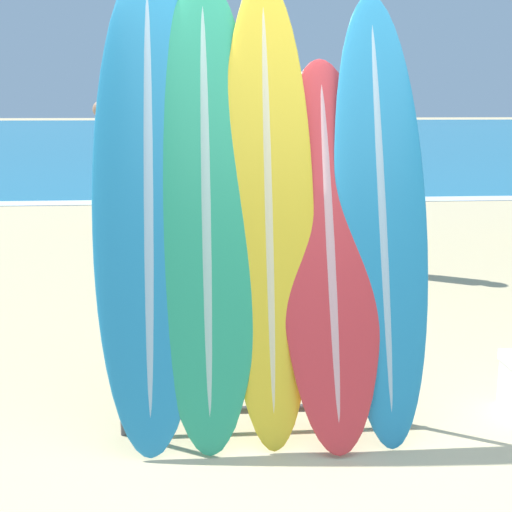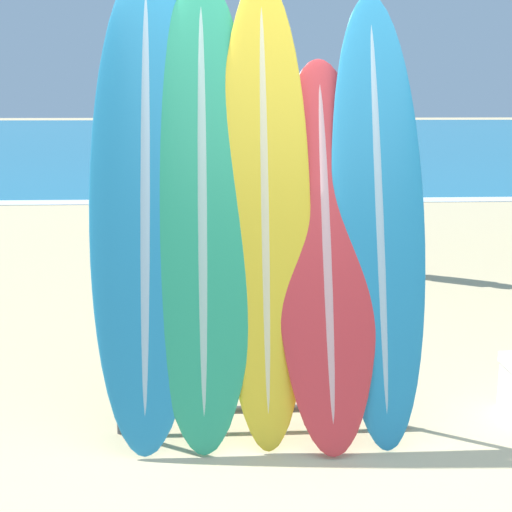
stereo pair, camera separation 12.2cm
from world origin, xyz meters
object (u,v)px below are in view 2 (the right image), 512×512
(person_near_water, at_px, (193,160))
(surfboard_slot_4, at_px, (378,213))
(person_far_left, at_px, (115,159))
(surfboard_slot_3, at_px, (325,247))
(person_mid_beach, at_px, (384,185))
(surfboard_slot_2, at_px, (265,205))
(surfboard_slot_0, at_px, (146,198))
(surfboard_rack, at_px, (264,356))
(surfboard_slot_1, at_px, (203,205))

(person_near_water, bearing_deg, surfboard_slot_4, 43.97)
(person_near_water, distance_m, person_far_left, 1.83)
(surfboard_slot_3, xyz_separation_m, person_mid_beach, (1.15, 3.60, -0.09))
(surfboard_slot_2, relative_size, surfboard_slot_3, 1.22)
(person_far_left, bearing_deg, surfboard_slot_0, 1.30)
(surfboard_rack, xyz_separation_m, surfboard_slot_3, (0.33, 0.06, 0.58))
(surfboard_slot_1, relative_size, surfboard_slot_4, 1.04)
(person_mid_beach, bearing_deg, surfboard_slot_3, -114.96)
(surfboard_slot_4, bearing_deg, surfboard_slot_2, 179.97)
(person_near_water, xyz_separation_m, person_far_left, (-1.05, -1.49, 0.14))
(surfboard_slot_2, bearing_deg, surfboard_slot_1, 178.93)
(surfboard_slot_1, relative_size, person_far_left, 1.38)
(surfboard_slot_0, xyz_separation_m, surfboard_slot_2, (0.63, -0.03, -0.04))
(surfboard_slot_1, relative_size, person_near_water, 1.60)
(surfboard_slot_1, distance_m, surfboard_slot_3, 0.69)
(surfboard_rack, xyz_separation_m, person_far_left, (-1.69, 6.59, 0.55))
(surfboard_slot_1, xyz_separation_m, surfboard_slot_4, (0.94, -0.01, -0.05))
(surfboard_slot_2, bearing_deg, person_near_water, 94.65)
(surfboard_rack, height_order, person_near_water, person_near_water)
(surfboard_slot_3, xyz_separation_m, person_far_left, (-2.02, 6.53, -0.04))
(surfboard_slot_0, distance_m, surfboard_slot_4, 1.25)
(surfboard_slot_0, relative_size, surfboard_slot_4, 1.07)
(surfboard_slot_0, relative_size, surfboard_slot_1, 1.03)
(surfboard_slot_0, height_order, person_far_left, surfboard_slot_0)
(surfboard_slot_1, bearing_deg, surfboard_rack, -21.00)
(surfboard_slot_4, height_order, person_near_water, surfboard_slot_4)
(person_mid_beach, bearing_deg, surfboard_rack, -119.26)
(surfboard_slot_3, height_order, person_mid_beach, surfboard_slot_3)
(surfboard_slot_1, bearing_deg, surfboard_slot_2, -1.07)
(surfboard_slot_3, bearing_deg, surfboard_slot_2, 170.62)
(surfboard_slot_2, bearing_deg, surfboard_slot_0, 177.54)
(person_mid_beach, bearing_deg, surfboard_slot_2, -119.78)
(surfboard_slot_0, distance_m, surfboard_slot_2, 0.63)
(surfboard_slot_3, distance_m, person_near_water, 8.08)
(surfboard_slot_4, bearing_deg, person_far_left, 109.66)
(surfboard_slot_2, distance_m, person_near_water, 8.00)
(surfboard_slot_2, xyz_separation_m, surfboard_slot_3, (0.32, -0.05, -0.22))
(surfboard_slot_3, height_order, person_near_water, surfboard_slot_3)
(surfboard_slot_2, relative_size, surfboard_slot_4, 1.04)
(person_near_water, bearing_deg, surfboard_slot_1, 37.26)
(surfboard_slot_1, height_order, surfboard_slot_4, surfboard_slot_1)
(surfboard_rack, distance_m, surfboard_slot_3, 0.67)
(surfboard_rack, height_order, person_far_left, person_far_left)
(surfboard_rack, distance_m, surfboard_slot_4, 0.99)
(person_near_water, distance_m, person_mid_beach, 4.90)
(person_near_water, relative_size, person_far_left, 0.86)
(surfboard_slot_3, bearing_deg, surfboard_slot_0, 175.18)
(surfboard_slot_1, distance_m, surfboard_slot_2, 0.33)
(surfboard_slot_0, relative_size, person_mid_beach, 1.50)
(person_mid_beach, bearing_deg, person_far_left, 130.07)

